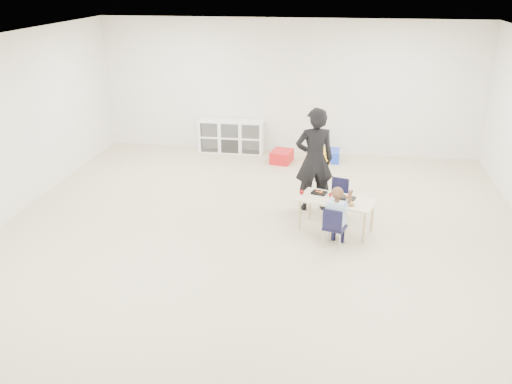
# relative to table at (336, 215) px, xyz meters

# --- Properties ---
(room) EXTENTS (9.00, 9.02, 2.80)m
(room) POSITION_rel_table_xyz_m (-1.11, -0.69, 1.14)
(room) COLOR beige
(room) RESTS_ON ground
(table) EXTENTS (1.23, 0.87, 0.51)m
(table) POSITION_rel_table_xyz_m (0.00, 0.00, 0.00)
(table) COLOR beige
(table) RESTS_ON ground
(chair_near) EXTENTS (0.37, 0.36, 0.61)m
(chair_near) POSITION_rel_table_xyz_m (-0.01, -0.52, 0.05)
(chair_near) COLOR black
(chair_near) RESTS_ON ground
(chair_far) EXTENTS (0.37, 0.36, 0.61)m
(chair_far) POSITION_rel_table_xyz_m (0.01, 0.52, 0.05)
(chair_far) COLOR black
(chair_far) RESTS_ON ground
(child) EXTENTS (0.51, 0.51, 0.97)m
(child) POSITION_rel_table_xyz_m (-0.01, -0.52, 0.22)
(child) COLOR #B7D6F8
(child) RESTS_ON chair_near
(lunch_tray_near) EXTENTS (0.26, 0.22, 0.03)m
(lunch_tray_near) POSITION_rel_table_xyz_m (0.16, 0.03, 0.27)
(lunch_tray_near) COLOR black
(lunch_tray_near) RESTS_ON table
(lunch_tray_far) EXTENTS (0.26, 0.22, 0.03)m
(lunch_tray_far) POSITION_rel_table_xyz_m (-0.27, 0.18, 0.27)
(lunch_tray_far) COLOR black
(lunch_tray_far) RESTS_ON table
(milk_carton) EXTENTS (0.09, 0.09, 0.10)m
(milk_carton) POSITION_rel_table_xyz_m (-0.05, -0.12, 0.30)
(milk_carton) COLOR white
(milk_carton) RESTS_ON table
(bread_roll) EXTENTS (0.09, 0.09, 0.07)m
(bread_roll) POSITION_rel_table_xyz_m (0.20, -0.20, 0.28)
(bread_roll) COLOR tan
(bread_roll) RESTS_ON table
(apple_near) EXTENTS (0.07, 0.07, 0.07)m
(apple_near) POSITION_rel_table_xyz_m (-0.09, 0.08, 0.29)
(apple_near) COLOR maroon
(apple_near) RESTS_ON table
(apple_far) EXTENTS (0.07, 0.07, 0.07)m
(apple_far) POSITION_rel_table_xyz_m (-0.53, 0.12, 0.29)
(apple_far) COLOR maroon
(apple_far) RESTS_ON table
(cubby_shelf) EXTENTS (1.40, 0.40, 0.70)m
(cubby_shelf) POSITION_rel_table_xyz_m (-2.31, 3.59, 0.09)
(cubby_shelf) COLOR white
(cubby_shelf) RESTS_ON ground
(adult) EXTENTS (0.70, 0.55, 1.71)m
(adult) POSITION_rel_table_xyz_m (-0.39, 0.77, 0.59)
(adult) COLOR black
(adult) RESTS_ON ground
(bin_red) EXTENTS (0.47, 0.56, 0.25)m
(bin_red) POSITION_rel_table_xyz_m (-1.15, 3.05, -0.14)
(bin_red) COLOR red
(bin_red) RESTS_ON ground
(bin_yellow) EXTENTS (0.46, 0.54, 0.23)m
(bin_yellow) POSITION_rel_table_xyz_m (-0.39, 3.23, -0.14)
(bin_yellow) COLOR yellow
(bin_yellow) RESTS_ON ground
(bin_blue) EXTENTS (0.37, 0.47, 0.23)m
(bin_blue) POSITION_rel_table_xyz_m (-0.16, 3.29, -0.14)
(bin_blue) COLOR blue
(bin_blue) RESTS_ON ground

